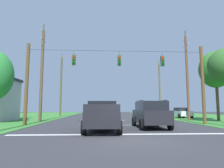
# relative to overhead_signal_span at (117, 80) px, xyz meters

# --- Properties ---
(ground_plane) EXTENTS (120.00, 120.00, 0.00)m
(ground_plane) POSITION_rel_overhead_signal_span_xyz_m (0.12, -8.41, -3.99)
(ground_plane) COLOR #333338
(stop_bar_stripe) EXTENTS (13.66, 0.45, 0.01)m
(stop_bar_stripe) POSITION_rel_overhead_signal_span_xyz_m (0.12, -6.39, -3.99)
(stop_bar_stripe) COLOR white
(stop_bar_stripe) RESTS_ON ground
(lane_dash_0) EXTENTS (2.50, 0.15, 0.01)m
(lane_dash_0) POSITION_rel_overhead_signal_span_xyz_m (0.12, -0.39, -3.99)
(lane_dash_0) COLOR white
(lane_dash_0) RESTS_ON ground
(lane_dash_1) EXTENTS (2.50, 0.15, 0.01)m
(lane_dash_1) POSITION_rel_overhead_signal_span_xyz_m (0.12, 5.86, -3.99)
(lane_dash_1) COLOR white
(lane_dash_1) RESTS_ON ground
(lane_dash_2) EXTENTS (2.50, 0.15, 0.01)m
(lane_dash_2) POSITION_rel_overhead_signal_span_xyz_m (0.12, 13.89, -3.99)
(lane_dash_2) COLOR white
(lane_dash_2) RESTS_ON ground
(overhead_signal_span) EXTENTS (16.35, 0.31, 7.29)m
(overhead_signal_span) POSITION_rel_overhead_signal_span_xyz_m (0.00, 0.00, 0.00)
(overhead_signal_span) COLOR brown
(overhead_signal_span) RESTS_ON ground
(pickup_truck) EXTENTS (2.32, 5.42, 1.95)m
(pickup_truck) POSITION_rel_overhead_signal_span_xyz_m (-1.38, -4.63, -3.03)
(pickup_truck) COLOR black
(pickup_truck) RESTS_ON ground
(suv_black) EXTENTS (2.21, 4.80, 2.05)m
(suv_black) POSITION_rel_overhead_signal_span_xyz_m (2.28, -2.86, -2.93)
(suv_black) COLOR black
(suv_black) RESTS_ON ground
(distant_car_crossing_white) EXTENTS (2.02, 4.30, 1.52)m
(distant_car_crossing_white) POSITION_rel_overhead_signal_span_xyz_m (10.60, 11.69, -3.20)
(distant_car_crossing_white) COLOR silver
(distant_car_crossing_white) RESTS_ON ground
(utility_pole_mid_right) EXTENTS (0.30, 1.89, 11.07)m
(utility_pole_mid_right) POSITION_rel_overhead_signal_span_xyz_m (9.01, 5.55, 1.46)
(utility_pole_mid_right) COLOR brown
(utility_pole_mid_right) RESTS_ON ground
(utility_pole_far_right) EXTENTS (0.28, 1.64, 9.94)m
(utility_pole_far_right) POSITION_rel_overhead_signal_span_xyz_m (9.05, 17.31, 0.86)
(utility_pole_far_right) COLOR brown
(utility_pole_far_right) RESTS_ON ground
(utility_pole_mid_left) EXTENTS (0.33, 1.91, 11.18)m
(utility_pole_mid_left) POSITION_rel_overhead_signal_span_xyz_m (-8.18, 4.75, 1.45)
(utility_pole_mid_left) COLOR brown
(utility_pole_mid_left) RESTS_ON ground
(utility_pole_far_left) EXTENTS (0.33, 1.88, 10.97)m
(utility_pole_far_left) POSITION_rel_overhead_signal_span_xyz_m (-8.44, 16.99, 1.27)
(utility_pole_far_left) COLOR brown
(utility_pole_far_left) RESTS_ON ground
(tree_roadside_right) EXTENTS (3.82, 3.82, 8.19)m
(tree_roadside_right) POSITION_rel_overhead_signal_span_xyz_m (12.08, 4.63, 1.99)
(tree_roadside_right) COLOR brown
(tree_roadside_right) RESTS_ON ground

